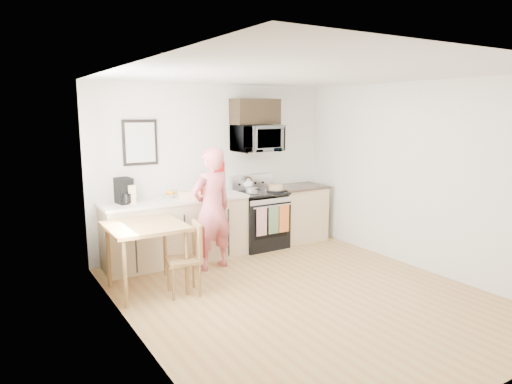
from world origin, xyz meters
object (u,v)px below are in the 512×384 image
cake (276,188)px  chair (193,248)px  microwave (257,138)px  range (260,221)px  person (212,209)px  dining_table (146,232)px

cake → chair: bearing=-150.8°
cake → microwave: bearing=133.7°
range → person: size_ratio=0.68×
microwave → cake: (0.22, -0.23, -0.79)m
microwave → cake: microwave is taller
microwave → person: bearing=-150.7°
range → dining_table: range is taller
dining_table → cake: bearing=16.8°
range → cake: bearing=-29.5°
microwave → person: size_ratio=0.44×
cake → dining_table: bearing=-163.2°
microwave → person: (-1.12, -0.63, -0.90)m
dining_table → cake: (2.39, 0.72, 0.23)m
microwave → cake: size_ratio=2.56×
dining_table → range: bearing=21.2°
microwave → chair: bearing=-142.6°
microwave → person: 1.57m
range → microwave: 1.33m
dining_table → cake: size_ratio=3.03×
range → chair: (-1.71, -1.20, 0.13)m
person → dining_table: bearing=8.5°
microwave → range: bearing=-89.9°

